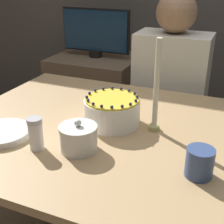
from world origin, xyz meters
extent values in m
cube|color=tan|center=(0.00, 0.00, 0.75)|extent=(1.27, 0.98, 0.03)
cylinder|color=tan|center=(-0.58, 0.43, 0.37)|extent=(0.07, 0.07, 0.73)
cylinder|color=white|center=(-0.02, 0.04, 0.81)|extent=(0.22, 0.22, 0.10)
cylinder|color=yellow|center=(-0.02, 0.04, 0.87)|extent=(0.21, 0.21, 0.01)
sphere|color=#23284C|center=(0.08, 0.04, 0.88)|extent=(0.01, 0.01, 0.01)
sphere|color=#23284C|center=(0.07, 0.08, 0.88)|extent=(0.01, 0.01, 0.01)
sphere|color=#23284C|center=(0.05, 0.11, 0.88)|extent=(0.01, 0.01, 0.01)
sphere|color=#23284C|center=(0.02, 0.13, 0.88)|extent=(0.01, 0.01, 0.01)
sphere|color=#23284C|center=(-0.02, 0.14, 0.88)|extent=(0.01, 0.01, 0.01)
sphere|color=#23284C|center=(-0.05, 0.13, 0.88)|extent=(0.01, 0.01, 0.01)
sphere|color=#23284C|center=(-0.09, 0.11, 0.88)|extent=(0.01, 0.01, 0.01)
sphere|color=#23284C|center=(-0.11, 0.08, 0.88)|extent=(0.01, 0.01, 0.01)
sphere|color=#23284C|center=(-0.11, 0.04, 0.88)|extent=(0.01, 0.01, 0.01)
sphere|color=#23284C|center=(-0.11, 0.00, 0.88)|extent=(0.01, 0.01, 0.01)
sphere|color=#23284C|center=(-0.09, -0.03, 0.88)|extent=(0.01, 0.01, 0.01)
sphere|color=#23284C|center=(-0.05, -0.05, 0.88)|extent=(0.01, 0.01, 0.01)
sphere|color=#23284C|center=(-0.02, -0.06, 0.88)|extent=(0.01, 0.01, 0.01)
sphere|color=#23284C|center=(0.02, -0.05, 0.88)|extent=(0.01, 0.01, 0.01)
sphere|color=#23284C|center=(0.05, -0.03, 0.88)|extent=(0.01, 0.01, 0.01)
sphere|color=#23284C|center=(0.07, 0.00, 0.88)|extent=(0.01, 0.01, 0.01)
cylinder|color=silver|center=(-0.05, -0.19, 0.80)|extent=(0.13, 0.13, 0.08)
cylinder|color=silver|center=(-0.05, -0.19, 0.85)|extent=(0.13, 0.13, 0.01)
sphere|color=silver|center=(-0.05, -0.19, 0.87)|extent=(0.02, 0.02, 0.02)
cylinder|color=white|center=(-0.18, -0.24, 0.81)|extent=(0.05, 0.05, 0.10)
cylinder|color=silver|center=(-0.18, -0.24, 0.87)|extent=(0.05, 0.05, 0.02)
cylinder|color=silver|center=(-0.35, -0.21, 0.77)|extent=(0.21, 0.21, 0.01)
cylinder|color=silver|center=(-0.35, -0.21, 0.78)|extent=(0.21, 0.21, 0.01)
cylinder|color=silver|center=(-0.35, -0.21, 0.78)|extent=(0.21, 0.21, 0.01)
cylinder|color=tan|center=(0.15, 0.05, 0.77)|extent=(0.05, 0.05, 0.02)
cylinder|color=silver|center=(0.15, 0.05, 0.95)|extent=(0.02, 0.02, 0.33)
cylinder|color=#384C7F|center=(0.35, -0.18, 0.81)|extent=(0.08, 0.08, 0.09)
cube|color=#2D2D38|center=(0.07, 0.69, 0.23)|extent=(0.34, 0.34, 0.45)
cube|color=silver|center=(0.07, 0.69, 0.73)|extent=(0.40, 0.24, 0.56)
sphere|color=#9E7556|center=(0.07, 0.69, 1.12)|extent=(0.21, 0.21, 0.21)
cube|color=brown|center=(-0.59, 1.09, 0.36)|extent=(0.63, 0.54, 0.72)
cylinder|color=black|center=(-0.59, 1.09, 0.75)|extent=(0.10, 0.10, 0.05)
cube|color=black|center=(-0.59, 1.09, 0.92)|extent=(0.52, 0.02, 0.31)
cube|color=#142D47|center=(-0.59, 1.09, 0.92)|extent=(0.50, 0.03, 0.29)
camera|label=1|loc=(0.41, -0.98, 1.33)|focal=50.00mm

